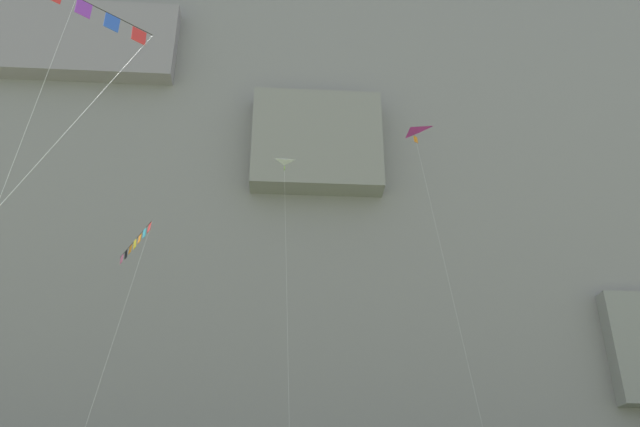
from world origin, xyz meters
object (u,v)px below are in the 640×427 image
object	(u,v)px
kite_delta_near_cliff	(285,195)
kite_delta_mid_left	(413,140)
kite_banner_upper_left	(132,254)
kite_banner_low_center	(48,6)

from	to	relation	value
kite_delta_near_cliff	kite_delta_mid_left	size ratio (longest dim) A/B	0.85
kite_banner_upper_left	kite_delta_near_cliff	xyz separation A→B (m)	(8.16, 6.05, 7.30)
kite_banner_upper_left	kite_delta_near_cliff	size ratio (longest dim) A/B	0.67
kite_delta_near_cliff	kite_banner_upper_left	bearing A→B (deg)	-143.45
kite_delta_mid_left	kite_delta_near_cliff	bearing A→B (deg)	-168.57
kite_delta_mid_left	kite_banner_low_center	bearing A→B (deg)	-119.97
kite_banner_low_center	kite_delta_mid_left	size ratio (longest dim) A/B	0.51
kite_delta_near_cliff	kite_delta_mid_left	bearing A→B (deg)	11.43
kite_delta_mid_left	kite_banner_upper_left	bearing A→B (deg)	-155.72
kite_banner_upper_left	kite_delta_near_cliff	distance (m)	12.52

